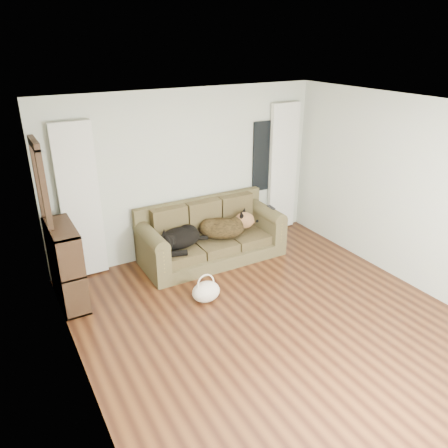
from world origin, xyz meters
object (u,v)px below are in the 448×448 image
dog_shepherd (224,228)px  bookshelf (67,269)px  tote_bag (206,290)px  sofa (212,233)px  dog_black_lab (178,240)px

dog_shepherd → bookshelf: size_ratio=0.69×
dog_shepherd → tote_bag: (-0.85, -1.02, -0.33)m
tote_bag → bookshelf: (-1.58, 0.88, 0.34)m
sofa → tote_bag: size_ratio=5.73×
dog_black_lab → bookshelf: size_ratio=0.63×
dog_shepherd → dog_black_lab: bearing=29.6°
sofa → dog_shepherd: bearing=-5.0°
dog_shepherd → bookshelf: bookshelf is taller
dog_shepherd → bookshelf: (-2.44, -0.14, 0.01)m
bookshelf → sofa: bearing=1.2°
tote_bag → dog_shepherd: bearing=50.1°
dog_black_lab → tote_bag: size_ratio=1.78×
sofa → dog_shepherd: 0.21m
dog_black_lab → bookshelf: (-1.64, -0.13, 0.02)m
tote_bag → bookshelf: bearing=150.8°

